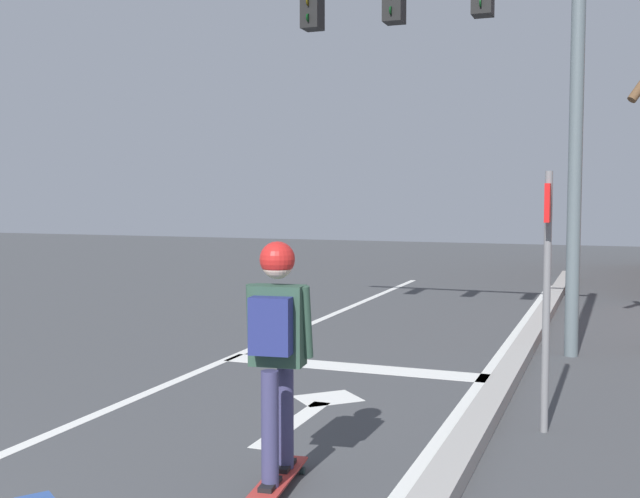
% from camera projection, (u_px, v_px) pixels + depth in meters
% --- Properties ---
extents(lane_line_center, '(0.12, 20.00, 0.01)m').
position_uv_depth(lane_line_center, '(179.00, 380.00, 8.01)').
color(lane_line_center, white).
rests_on(lane_line_center, ground).
extents(lane_line_curbside, '(0.12, 20.00, 0.01)m').
position_uv_depth(lane_line_curbside, '(463.00, 407.00, 6.98)').
color(lane_line_curbside, white).
rests_on(lane_line_curbside, ground).
extents(stop_bar, '(3.08, 0.40, 0.01)m').
position_uv_depth(stop_bar, '(356.00, 368.00, 8.57)').
color(stop_bar, white).
rests_on(stop_bar, ground).
extents(lane_arrow_stem, '(0.16, 1.40, 0.01)m').
position_uv_depth(lane_arrow_stem, '(293.00, 423.00, 6.49)').
color(lane_arrow_stem, white).
rests_on(lane_arrow_stem, ground).
extents(lane_arrow_head, '(0.71, 0.71, 0.01)m').
position_uv_depth(lane_arrow_head, '(328.00, 398.00, 7.28)').
color(lane_arrow_head, white).
rests_on(lane_arrow_head, ground).
extents(curb_strip, '(0.24, 24.00, 0.14)m').
position_uv_depth(curb_strip, '(491.00, 402.00, 6.88)').
color(curb_strip, '#A19E9A').
rests_on(curb_strip, ground).
extents(skateboard, '(0.28, 0.86, 0.08)m').
position_uv_depth(skateboard, '(278.00, 479.00, 5.04)').
color(skateboard, '#B0302C').
rests_on(skateboard, ground).
extents(skater, '(0.43, 0.59, 1.53)m').
position_uv_depth(skater, '(277.00, 332.00, 4.96)').
color(skater, '#3A3961').
rests_on(skater, skateboard).
extents(traffic_signal_mast, '(4.46, 0.34, 4.99)m').
position_uv_depth(traffic_signal_mast, '(463.00, 47.00, 9.41)').
color(traffic_signal_mast, slate).
rests_on(traffic_signal_mast, ground).
extents(street_sign_post, '(0.06, 0.44, 2.09)m').
position_uv_depth(street_sign_post, '(547.00, 262.00, 6.16)').
color(street_sign_post, slate).
rests_on(street_sign_post, ground).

